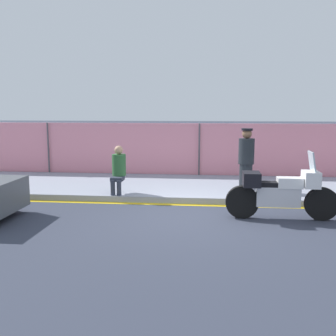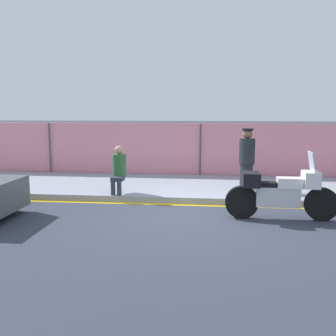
% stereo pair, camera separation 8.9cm
% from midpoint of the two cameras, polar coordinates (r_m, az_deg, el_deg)
% --- Properties ---
extents(ground_plane, '(120.00, 120.00, 0.00)m').
position_cam_midpoint_polar(ground_plane, '(8.70, 4.02, -7.09)').
color(ground_plane, '#333847').
extents(sidewalk, '(38.31, 3.41, 0.16)m').
position_cam_midpoint_polar(sidewalk, '(11.44, 4.62, -2.82)').
color(sidewalk, '#8E93A3').
rests_on(sidewalk, ground_plane).
extents(curb_paint_stripe, '(38.31, 0.18, 0.01)m').
position_cam_midpoint_polar(curb_paint_stripe, '(9.71, 4.28, -5.39)').
color(curb_paint_stripe, gold).
rests_on(curb_paint_stripe, ground_plane).
extents(storefront_fence, '(36.40, 0.17, 1.86)m').
position_cam_midpoint_polar(storefront_fence, '(13.08, 4.91, 2.41)').
color(storefront_fence, pink).
rests_on(storefront_fence, ground_plane).
extents(motorcycle, '(2.38, 0.51, 1.47)m').
position_cam_midpoint_polar(motorcycle, '(8.71, 16.32, -3.41)').
color(motorcycle, black).
rests_on(motorcycle, ground_plane).
extents(officer_standing, '(0.43, 0.43, 1.66)m').
position_cam_midpoint_polar(officer_standing, '(10.92, 11.59, 1.35)').
color(officer_standing, '#1E2328').
rests_on(officer_standing, sidewalk).
extents(person_seated_on_curb, '(0.36, 0.63, 1.23)m').
position_cam_midpoint_polar(person_seated_on_curb, '(10.33, -6.91, 0.15)').
color(person_seated_on_curb, '#2D3342').
rests_on(person_seated_on_curb, sidewalk).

